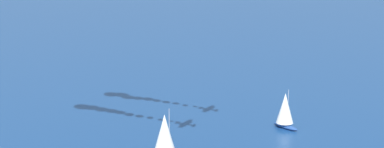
% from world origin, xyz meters
% --- Properties ---
extents(sailboat_ahead, '(6.73, 10.51, 13.07)m').
position_xyz_m(sailboat_ahead, '(-16.54, -6.02, 5.97)').
color(sailboat_ahead, '#B21E1E').
rests_on(sailboat_ahead, ground_plane).
extents(sailboat_outer_ring_b, '(9.37, 7.64, 12.25)m').
position_xyz_m(sailboat_outer_ring_b, '(-39.49, 30.67, 5.59)').
color(sailboat_outer_ring_b, '#23478C').
rests_on(sailboat_outer_ring_b, ground_plane).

